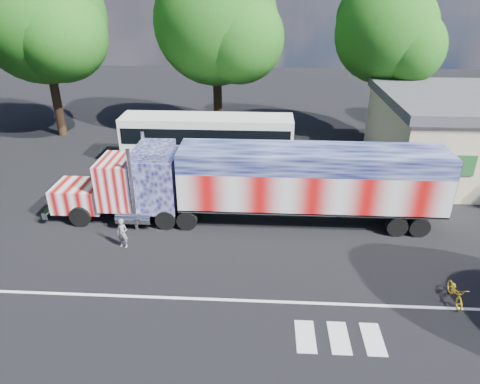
# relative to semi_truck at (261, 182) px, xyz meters

# --- Properties ---
(ground) EXTENTS (100.00, 100.00, 0.00)m
(ground) POSITION_rel_semi_truck_xyz_m (-1.05, -3.53, -2.26)
(ground) COLOR black
(lane_markings) EXTENTS (30.00, 2.67, 0.01)m
(lane_markings) POSITION_rel_semi_truck_xyz_m (0.66, -7.30, -2.25)
(lane_markings) COLOR silver
(lane_markings) RESTS_ON ground
(semi_truck) EXTENTS (20.58, 3.25, 4.39)m
(semi_truck) POSITION_rel_semi_truck_xyz_m (0.00, 0.00, 0.00)
(semi_truck) COLOR black
(semi_truck) RESTS_ON ground
(coach_bus) EXTENTS (11.64, 2.71, 3.39)m
(coach_bus) POSITION_rel_semi_truck_xyz_m (-3.76, 7.86, -0.50)
(coach_bus) COLOR white
(coach_bus) RESTS_ON ground
(woman) EXTENTS (0.60, 0.46, 1.49)m
(woman) POSITION_rel_semi_truck_xyz_m (-6.51, -2.95, -1.51)
(woman) COLOR slate
(woman) RESTS_ON ground
(bicycle) EXTENTS (0.65, 1.64, 0.84)m
(bicycle) POSITION_rel_semi_truck_xyz_m (7.82, -6.05, -1.84)
(bicycle) COLOR gold
(bicycle) RESTS_ON ground
(tree_nw_a) EXTENTS (10.07, 9.59, 13.88)m
(tree_nw_a) POSITION_rel_semi_truck_xyz_m (-16.54, 13.39, 6.77)
(tree_nw_a) COLOR black
(tree_nw_a) RESTS_ON ground
(tree_n_mid) EXTENTS (9.81, 9.35, 13.45)m
(tree_n_mid) POSITION_rel_semi_truck_xyz_m (-3.56, 14.38, 6.47)
(tree_n_mid) COLOR black
(tree_n_mid) RESTS_ON ground
(tree_ne_a) EXTENTS (7.89, 7.51, 11.93)m
(tree_ne_a) POSITION_rel_semi_truck_xyz_m (9.06, 14.16, 5.85)
(tree_ne_a) COLOR black
(tree_ne_a) RESTS_ON ground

